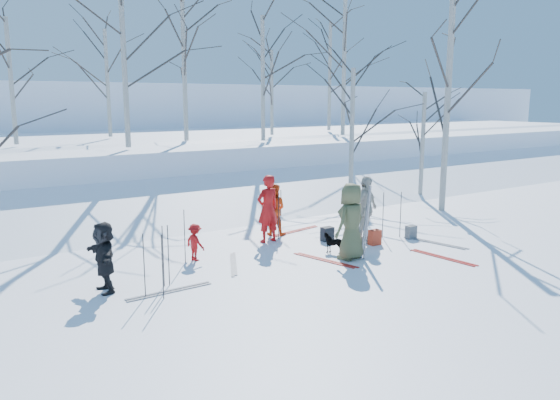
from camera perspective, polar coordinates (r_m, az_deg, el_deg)
ground at (r=13.88m, az=3.42°, el=-6.23°), size 120.00×120.00×0.00m
snow_ramp at (r=19.73m, az=-8.81°, el=-0.85°), size 70.00×9.49×4.12m
snow_plateau at (r=28.92m, az=-17.16°, el=4.09°), size 70.00×18.00×2.20m
far_hill at (r=49.32m, az=-24.18°, el=7.27°), size 90.00×30.00×6.00m
skier_olive_center at (r=13.79m, az=7.44°, el=-2.24°), size 1.07×0.83×1.94m
skier_red_north at (r=15.33m, az=-1.29°, el=-0.91°), size 0.74×0.52×1.92m
skier_redor_behind at (r=16.18m, az=-0.68°, el=-0.99°), size 0.94×0.94×1.54m
skier_red_seated at (r=13.83m, az=-8.86°, el=-4.39°), size 0.50×0.68×0.94m
skier_cream_east at (r=15.50m, az=8.89°, el=-0.99°), size 1.18×0.74×1.88m
skier_grey_west at (r=11.98m, az=-17.91°, el=-5.70°), size 0.50×1.41×1.51m
dog at (r=14.47m, az=5.72°, el=-4.50°), size 0.59×0.66×0.52m
upright_ski_left at (r=13.75m, az=9.09°, el=-2.41°), size 0.12×0.17×1.90m
upright_ski_right at (r=13.84m, az=8.92°, el=-2.32°), size 0.12×0.23×1.89m
ski_pair_a at (r=16.00m, az=15.92°, el=-4.32°), size 0.97×1.98×0.02m
ski_pair_b at (r=14.60m, az=16.65°, el=-5.77°), size 0.58×1.94×0.02m
ski_pair_c at (r=13.52m, az=-4.88°, el=-6.67°), size 1.75×2.06×0.02m
ski_pair_d at (r=11.86m, az=-11.46°, el=-9.33°), size 0.36×1.92×0.02m
ski_pair_e at (r=16.75m, az=1.61°, el=-3.25°), size 0.92×1.98×0.02m
ski_pair_f at (r=13.81m, az=4.75°, el=-6.28°), size 1.11×2.00×0.02m
ski_pole_a at (r=15.71m, az=-0.15°, el=-1.71°), size 0.02×0.02×1.34m
ski_pole_b at (r=16.31m, az=0.09°, el=-1.25°), size 0.02×0.02×1.34m
ski_pole_c at (r=11.45m, az=-14.01°, el=-6.68°), size 0.02×0.02×1.34m
ski_pole_d at (r=13.63m, az=-9.94°, el=-3.77°), size 0.02×0.02×1.34m
ski_pole_e at (r=12.03m, az=-12.11°, el=-5.77°), size 0.02×0.02×1.34m
ski_pole_f at (r=12.06m, az=-11.58°, el=-5.70°), size 0.02×0.02×1.34m
ski_pole_g at (r=16.15m, az=10.71°, el=-1.56°), size 0.02×0.02×1.34m
ski_pole_h at (r=11.28m, az=-12.18°, el=-6.86°), size 0.02×0.02×1.34m
ski_pole_i at (r=16.31m, az=12.48°, el=-1.50°), size 0.02×0.02×1.34m
backpack_red at (r=15.41m, az=9.87°, el=-3.87°), size 0.32×0.22×0.42m
backpack_grey at (r=16.31m, az=13.53°, el=-3.27°), size 0.30×0.20×0.38m
backpack_dark at (r=15.65m, az=4.96°, el=-3.56°), size 0.34×0.24×0.40m
birch_plateau_a at (r=32.50m, az=5.21°, el=12.66°), size 4.86×4.86×6.09m
birch_plateau_b at (r=21.50m, az=-15.97°, el=13.69°), size 4.99×4.99×6.27m
birch_plateau_c at (r=28.00m, az=-0.86°, el=11.13°), size 3.55×3.55×4.21m
birch_plateau_d at (r=28.09m, az=6.71°, el=13.84°), size 5.45×5.45×6.93m
birch_plateau_e at (r=27.89m, az=-17.57°, el=11.52°), size 4.13×4.13×5.05m
birch_plateau_f at (r=24.44m, az=-26.28°, el=11.02°), size 4.05×4.05×4.93m
birch_plateau_i at (r=24.36m, az=-9.97°, el=13.22°), size 4.82×4.82×6.03m
birch_plateau_j at (r=24.16m, az=-1.80°, el=12.53°), size 4.31×4.31×5.30m
birch_edge_b at (r=20.35m, az=17.07°, el=9.21°), size 5.77×5.77×7.39m
birch_edge_c at (r=22.86m, az=14.66°, el=5.50°), size 3.59×3.59×4.27m
birch_edge_e at (r=21.41m, az=7.51°, el=6.63°), size 4.21×4.21×5.16m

